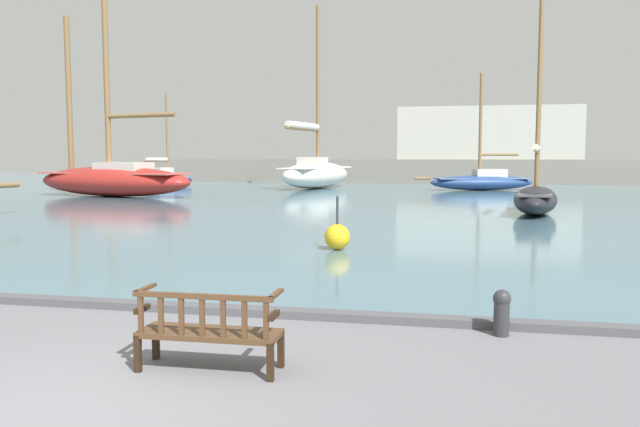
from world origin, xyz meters
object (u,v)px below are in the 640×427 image
(mooring_bollard, at_px, (502,310))
(park_bench, at_px, (209,330))
(sailboat_outer_starboard, at_px, (536,195))
(channel_buoy, at_px, (337,237))
(sailboat_nearest_starboard, at_px, (316,172))
(sailboat_far_port, at_px, (113,177))
(sailboat_outer_port, at_px, (482,181))
(sailboat_distant_harbor, at_px, (166,179))

(mooring_bollard, bearing_deg, park_bench, -147.97)
(sailboat_outer_starboard, relative_size, channel_buoy, 6.79)
(sailboat_nearest_starboard, relative_size, sailboat_far_port, 0.92)
(sailboat_outer_port, bearing_deg, sailboat_outer_starboard, -86.43)
(sailboat_nearest_starboard, bearing_deg, sailboat_distant_harbor, -177.15)
(mooring_bollard, relative_size, channel_buoy, 0.47)
(park_bench, relative_size, sailboat_distant_harbor, 0.22)
(sailboat_distant_harbor, xyz_separation_m, sailboat_outer_port, (23.61, 0.24, 0.06))
(sailboat_far_port, distance_m, channel_buoy, 24.69)
(park_bench, bearing_deg, sailboat_nearest_starboard, 100.08)
(park_bench, xyz_separation_m, mooring_bollard, (3.33, 2.09, -0.12))
(park_bench, distance_m, sailboat_nearest_starboard, 39.41)
(sailboat_outer_starboard, height_order, sailboat_far_port, sailboat_far_port)
(sailboat_distant_harbor, distance_m, sailboat_far_port, 11.31)
(sailboat_outer_starboard, bearing_deg, sailboat_nearest_starboard, 125.12)
(park_bench, xyz_separation_m, sailboat_far_port, (-16.67, 27.08, 0.77))
(sailboat_nearest_starboard, distance_m, sailboat_outer_starboard, 22.70)
(sailboat_outer_port, xyz_separation_m, sailboat_far_port, (-21.69, -11.37, 0.49))
(sailboat_nearest_starboard, xyz_separation_m, sailboat_outer_starboard, (13.06, -18.56, -0.45))
(sailboat_distant_harbor, bearing_deg, park_bench, -64.05)
(park_bench, relative_size, mooring_bollard, 2.56)
(sailboat_far_port, relative_size, channel_buoy, 10.77)
(park_bench, xyz_separation_m, channel_buoy, (-0.08, 8.82, -0.06))
(sailboat_distant_harbor, bearing_deg, sailboat_outer_port, 0.58)
(sailboat_outer_starboard, relative_size, mooring_bollard, 14.51)
(park_bench, distance_m, sailboat_far_port, 31.81)
(sailboat_distant_harbor, relative_size, sailboat_outer_port, 0.85)
(sailboat_far_port, bearing_deg, sailboat_nearest_starboard, 50.15)
(sailboat_outer_port, height_order, channel_buoy, sailboat_outer_port)
(sailboat_distant_harbor, height_order, mooring_bollard, sailboat_distant_harbor)
(sailboat_nearest_starboard, height_order, sailboat_outer_starboard, sailboat_nearest_starboard)
(park_bench, distance_m, channel_buoy, 8.82)
(sailboat_nearest_starboard, bearing_deg, park_bench, -79.92)
(sailboat_outer_starboard, bearing_deg, sailboat_distant_harbor, 144.00)
(sailboat_outer_starboard, height_order, mooring_bollard, sailboat_outer_starboard)
(park_bench, bearing_deg, sailboat_distant_harbor, 115.95)
(park_bench, distance_m, sailboat_distant_harbor, 42.49)
(sailboat_outer_port, bearing_deg, park_bench, -97.44)
(sailboat_far_port, height_order, mooring_bollard, sailboat_far_port)
(sailboat_nearest_starboard, relative_size, sailboat_outer_starboard, 1.46)
(sailboat_outer_starboard, height_order, sailboat_outer_port, sailboat_outer_starboard)
(sailboat_outer_port, bearing_deg, channel_buoy, -99.77)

